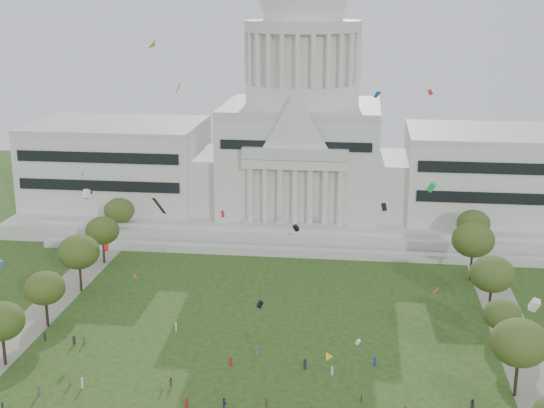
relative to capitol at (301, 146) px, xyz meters
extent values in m
cube|color=beige|center=(0.00, 1.41, -20.30)|extent=(160.00, 60.00, 4.00)
cube|color=beige|center=(0.00, -31.59, -21.30)|extent=(130.00, 3.00, 2.00)
cube|color=beige|center=(0.00, -23.59, -19.80)|extent=(140.00, 3.00, 5.00)
cube|color=silver|center=(-55.00, 0.41, -7.30)|extent=(50.00, 34.00, 22.00)
cube|color=silver|center=(55.00, 0.41, -7.30)|extent=(50.00, 34.00, 22.00)
cube|color=silver|center=(-27.00, -1.59, -10.30)|extent=(12.00, 26.00, 16.00)
cube|color=silver|center=(27.00, -1.59, -10.30)|extent=(12.00, 26.00, 16.00)
cube|color=silver|center=(0.00, 0.41, -4.30)|extent=(44.00, 38.00, 28.00)
cube|color=silver|center=(0.00, -19.59, -1.10)|extent=(28.00, 3.00, 2.40)
cube|color=black|center=(-55.00, -16.79, -5.30)|extent=(46.00, 0.40, 11.00)
cube|color=black|center=(55.00, -16.79, -5.30)|extent=(46.00, 0.40, 11.00)
cylinder|color=silver|center=(0.00, 0.41, 15.10)|extent=(32.00, 32.00, 6.00)
cylinder|color=silver|center=(0.00, 0.41, 25.10)|extent=(28.00, 28.00, 14.00)
cylinder|color=beige|center=(0.00, 0.41, 33.60)|extent=(32.40, 32.40, 3.00)
cylinder|color=silver|center=(0.00, 0.41, 39.10)|extent=(22.00, 22.00, 8.00)
cube|color=gray|center=(-48.00, -83.59, -22.28)|extent=(8.00, 160.00, 0.04)
cube|color=gray|center=(48.00, -83.59, -22.28)|extent=(8.00, 160.00, 0.04)
cylinder|color=black|center=(-45.04, -96.29, -19.56)|extent=(0.56, 0.56, 5.47)
ellipsoid|color=#354E16|center=(-45.04, -96.29, -13.77)|extent=(8.42, 8.42, 6.89)
cylinder|color=black|center=(44.17, -96.15, -19.19)|extent=(0.56, 0.56, 6.20)
ellipsoid|color=#3F511E|center=(44.17, -96.15, -12.62)|extent=(9.55, 9.55, 7.82)
cylinder|color=black|center=(-44.09, -79.67, -19.66)|extent=(0.56, 0.56, 5.27)
ellipsoid|color=#394D16|center=(-44.09, -79.67, -14.07)|extent=(8.12, 8.12, 6.65)
cylinder|color=black|center=(44.40, -79.10, -20.02)|extent=(0.56, 0.56, 4.56)
ellipsoid|color=#32481A|center=(44.40, -79.10, -15.19)|extent=(7.01, 7.01, 5.74)
cylinder|color=black|center=(-44.08, -61.17, -19.28)|extent=(0.56, 0.56, 6.03)
ellipsoid|color=#3A4E16|center=(-44.08, -61.17, -12.89)|extent=(9.29, 9.29, 7.60)
cylinder|color=black|center=(44.76, -63.55, -19.31)|extent=(0.56, 0.56, 5.97)
ellipsoid|color=#394E1E|center=(44.76, -63.55, -12.99)|extent=(9.19, 9.19, 7.52)
cylinder|color=black|center=(-45.22, -42.58, -19.59)|extent=(0.56, 0.56, 5.41)
ellipsoid|color=#364615|center=(-45.22, -42.58, -13.86)|extent=(8.33, 8.33, 6.81)
cylinder|color=black|center=(43.49, -43.40, -19.11)|extent=(0.56, 0.56, 6.37)
ellipsoid|color=#394A16|center=(43.49, -43.40, -12.35)|extent=(9.82, 9.82, 8.03)
cylinder|color=black|center=(-46.87, -24.45, -19.64)|extent=(0.56, 0.56, 5.32)
ellipsoid|color=#384718|center=(-46.87, -24.45, -14.00)|extent=(8.19, 8.19, 6.70)
cylinder|color=black|center=(45.96, -25.46, -19.56)|extent=(0.56, 0.56, 5.47)
ellipsoid|color=#334815|center=(45.96, -25.46, -13.77)|extent=(8.42, 8.42, 6.89)
imported|color=#26262B|center=(36.58, -101.43, -21.37)|extent=(1.07, 1.00, 1.84)
imported|color=olive|center=(3.68, -105.42, -21.33)|extent=(0.73, 1.19, 1.94)
imported|color=navy|center=(-3.20, -105.62, -21.48)|extent=(1.31, 1.60, 1.63)
imported|color=#4C4C51|center=(-13.47, -100.01, -21.51)|extent=(0.90, 0.79, 1.58)
imported|color=#33723F|center=(18.86, -101.64, -21.58)|extent=(0.65, 0.93, 1.44)
cube|color=navy|center=(21.09, -88.41, -21.46)|extent=(0.46, 0.30, 1.66)
cube|color=silver|center=(-28.21, -102.64, -21.37)|extent=(0.44, 0.56, 1.84)
cube|color=#26262B|center=(-35.79, -86.85, -21.46)|extent=(0.49, 0.52, 1.68)
cube|color=#26262B|center=(-38.16, -111.37, -21.49)|extent=(0.47, 0.50, 1.60)
cube|color=silver|center=(-17.96, -78.59, -21.44)|extent=(0.35, 0.49, 1.70)
cube|color=#33723F|center=(-33.90, -86.49, -21.47)|extent=(0.51, 0.47, 1.65)
cube|color=#26262B|center=(8.74, -91.24, -21.34)|extent=(0.58, 0.58, 1.92)
cube|color=silver|center=(13.65, -92.89, -21.49)|extent=(0.40, 0.50, 1.62)
cube|color=#B21E1E|center=(-4.56, -91.71, -21.48)|extent=(0.49, 0.50, 1.63)
cube|color=#B21E1E|center=(-9.13, -106.86, -21.38)|extent=(0.32, 0.50, 1.82)
cube|color=#994C8C|center=(-0.49, -87.06, -21.52)|extent=(0.39, 0.48, 1.55)
cube|color=#4C4C51|center=(-3.40, -79.77, -21.51)|extent=(0.31, 0.45, 1.57)
cube|color=olive|center=(-14.59, -101.22, -21.44)|extent=(0.39, 0.51, 1.72)
cube|color=#4C4C51|center=(-34.56, -105.73, -21.43)|extent=(0.49, 0.54, 1.73)
cube|color=olive|center=(-30.62, -101.66, -21.54)|extent=(0.44, 0.47, 1.51)
cube|color=#26262B|center=(-42.00, -85.98, -21.55)|extent=(0.36, 0.45, 1.49)
camera|label=1|loc=(17.98, -213.00, 42.44)|focal=50.00mm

